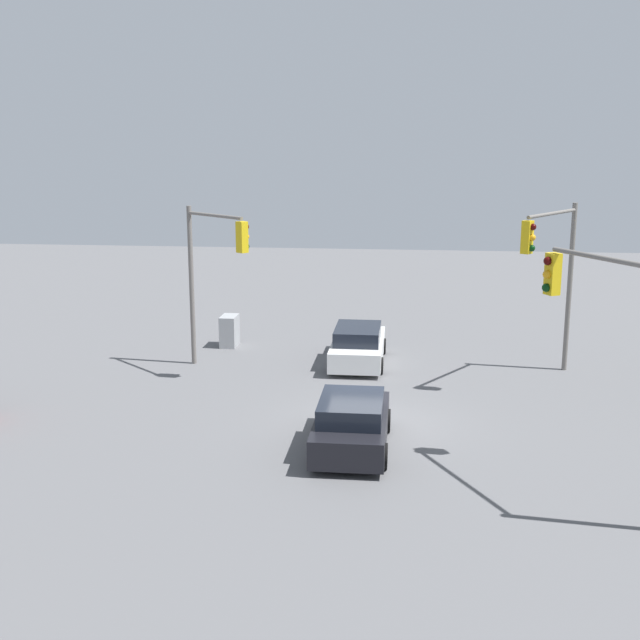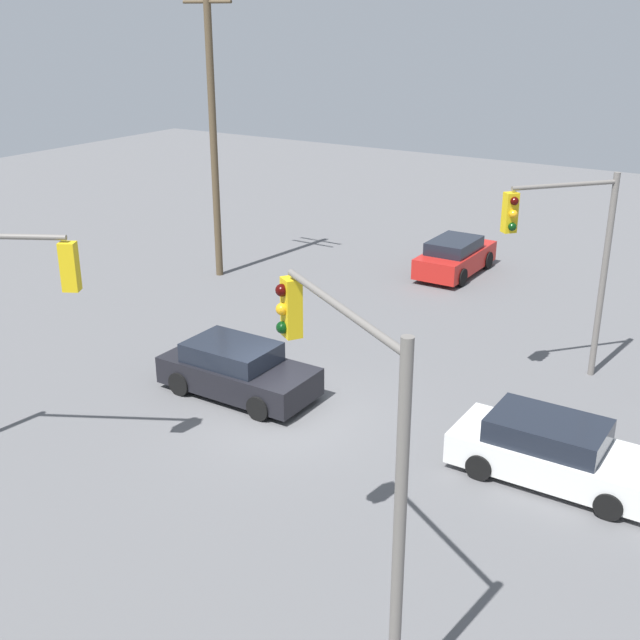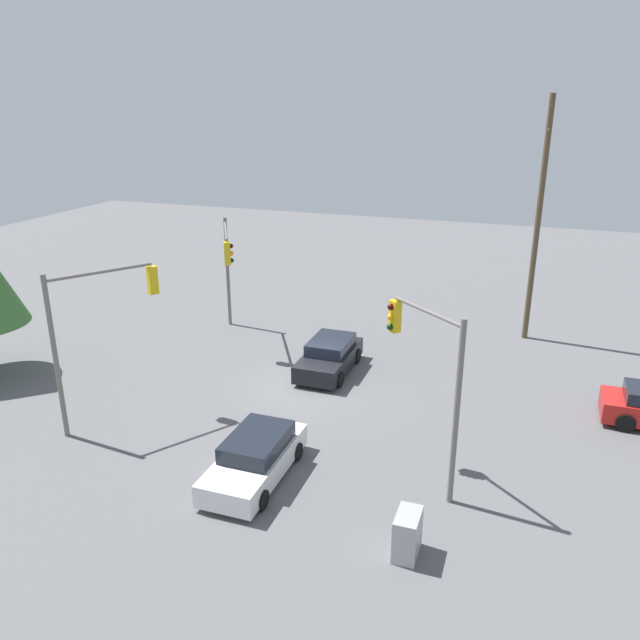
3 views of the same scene
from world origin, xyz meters
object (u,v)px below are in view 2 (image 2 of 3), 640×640
(sedan_white, at_px, (553,452))
(sedan_red, at_px, (455,257))
(sedan_dark, at_px, (237,370))
(traffic_signal_aux, at_px, (567,245))
(traffic_signal_main, at_px, (349,417))

(sedan_white, height_order, sedan_red, sedan_red)
(sedan_dark, xyz_separation_m, traffic_signal_aux, (-7.09, -5.54, 3.33))
(sedan_red, relative_size, traffic_signal_aux, 0.73)
(sedan_white, bearing_deg, sedan_red, -148.15)
(sedan_red, distance_m, traffic_signal_aux, 10.61)
(traffic_signal_main, bearing_deg, sedan_red, -38.78)
(traffic_signal_aux, bearing_deg, sedan_dark, -11.39)
(sedan_white, distance_m, sedan_red, 15.19)
(sedan_dark, bearing_deg, traffic_signal_main, 48.84)
(sedan_white, bearing_deg, traffic_signal_main, -11.64)
(sedan_dark, bearing_deg, sedan_white, 92.66)
(sedan_red, bearing_deg, traffic_signal_main, -71.39)
(traffic_signal_main, distance_m, traffic_signal_aux, 11.90)
(sedan_white, height_order, traffic_signal_aux, traffic_signal_aux)
(sedan_red, height_order, traffic_signal_main, traffic_signal_main)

